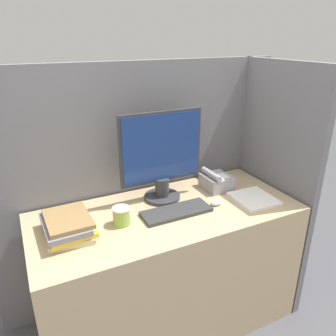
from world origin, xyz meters
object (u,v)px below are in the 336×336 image
monitor (162,160)px  coffee_cup (121,216)px  mouse (216,203)px  desk_telephone (216,181)px  book_stack (68,227)px  keyboard (176,212)px

monitor → coffee_cup: bearing=-150.8°
mouse → desk_telephone: size_ratio=0.39×
monitor → book_stack: (-0.57, -0.16, -0.19)m
monitor → keyboard: size_ratio=1.36×
book_stack → desk_telephone: (0.93, 0.13, -0.00)m
monitor → book_stack: 0.62m
mouse → book_stack: size_ratio=0.24×
keyboard → coffee_cup: coffee_cup is taller
coffee_cup → book_stack: (-0.26, 0.02, 0.00)m
mouse → coffee_cup: bearing=175.5°
keyboard → book_stack: (-0.56, 0.04, 0.04)m
monitor → mouse: (0.24, -0.22, -0.23)m
monitor → coffee_cup: (-0.31, -0.17, -0.20)m
keyboard → book_stack: bearing=176.1°
keyboard → monitor: bearing=88.4°
book_stack → mouse: bearing=-4.2°
keyboard → book_stack: size_ratio=1.29×
mouse → coffee_cup: size_ratio=0.73×
mouse → book_stack: (-0.81, 0.06, 0.03)m
monitor → keyboard: 0.30m
book_stack → desk_telephone: size_ratio=1.65×
coffee_cup → desk_telephone: 0.68m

